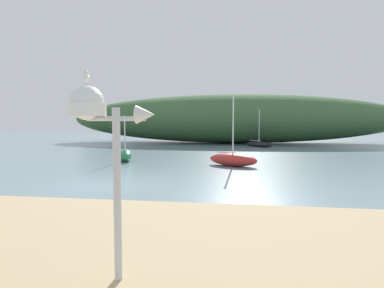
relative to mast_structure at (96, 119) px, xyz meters
The scene contains 7 objects.
ground_plane 9.30m from the mast_structure, 110.26° to the left, with size 120.00×120.00×0.00m, color gray.
distant_hill 36.13m from the mast_structure, 87.91° to the left, with size 41.33×10.38×6.04m, color #3D6038.
mast_structure is the anchor object (origin of this frame).
seagull_on_radar 0.64m from the mast_structure, behind, with size 0.17×0.29×0.21m.
sailboat_far_left 17.19m from the mast_structure, 108.64° to the left, with size 1.82×2.65×3.06m.
sailboat_east_reach 30.34m from the mast_structure, 81.89° to the left, with size 3.28×3.34×3.96m.
sailboat_by_sandbar 14.90m from the mast_structure, 82.92° to the left, with size 3.27×2.39×4.14m.
Camera 1 is at (5.23, -12.99, 2.64)m, focal length 30.15 mm.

